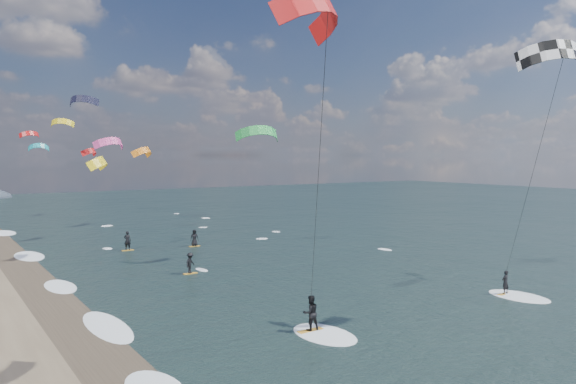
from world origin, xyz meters
TOP-DOWN VIEW (x-y plane):
  - ground at (0.00, 0.00)m, footprint 260.00×260.00m
  - wet_sand_strip at (-12.00, 10.00)m, footprint 3.00×240.00m
  - kitesurfer_near_a at (10.12, 2.87)m, footprint 7.65×8.76m
  - kitesurfer_near_b at (-4.36, 4.08)m, footprint 7.25×9.15m
  - far_kitesurfers at (0.09, 31.88)m, footprint 7.44×14.06m
  - bg_kite_field at (0.19, 56.82)m, footprint 14.29×66.56m
  - shoreline_surf at (-10.80, 14.75)m, footprint 2.40×79.40m

SIDE VIEW (x-z plane):
  - ground at x=0.00m, z-range 0.00..0.00m
  - shoreline_surf at x=-10.80m, z-range -0.06..0.06m
  - wet_sand_strip at x=-12.00m, z-range 0.00..0.01m
  - far_kitesurfers at x=0.09m, z-range -0.07..1.79m
  - kitesurfer_near_b at x=-4.36m, z-range 2.64..18.36m
  - kitesurfer_near_a at x=10.12m, z-range 3.61..19.11m
  - bg_kite_field at x=0.19m, z-range 7.44..15.61m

